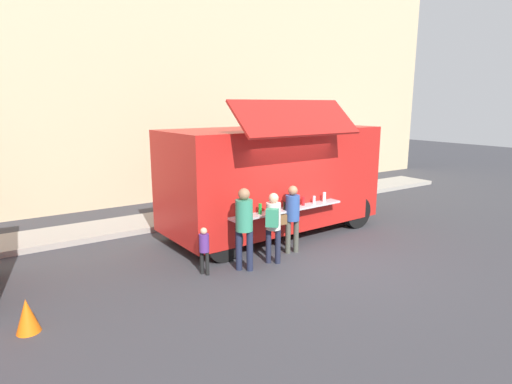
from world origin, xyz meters
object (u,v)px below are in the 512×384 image
at_px(customer_front_ordering, 292,213).
at_px(customer_mid_with_backpack, 273,221).
at_px(trash_bin, 318,187).
at_px(customer_rear_waiting, 244,222).
at_px(food_truck_main, 273,177).
at_px(traffic_cone_orange, 27,316).
at_px(child_near_queue, 204,247).

height_order(customer_front_ordering, customer_mid_with_backpack, customer_front_ordering).
distance_m(trash_bin, customer_rear_waiting, 7.19).
height_order(trash_bin, customer_front_ordering, customer_front_ordering).
xyz_separation_m(customer_mid_with_backpack, customer_rear_waiting, (-0.72, 0.03, 0.09)).
height_order(food_truck_main, trash_bin, food_truck_main).
xyz_separation_m(food_truck_main, traffic_cone_orange, (-6.19, -2.08, -1.29)).
bearing_deg(traffic_cone_orange, customer_rear_waiting, 3.35).
bearing_deg(traffic_cone_orange, child_near_queue, 8.61).
distance_m(food_truck_main, customer_front_ordering, 1.76).
xyz_separation_m(customer_front_ordering, child_near_queue, (-2.31, -0.03, -0.36)).
bearing_deg(traffic_cone_orange, customer_front_ordering, 5.39).
height_order(traffic_cone_orange, customer_mid_with_backpack, customer_mid_with_backpack).
bearing_deg(trash_bin, traffic_cone_orange, -156.14).
height_order(customer_front_ordering, customer_rear_waiting, customer_rear_waiting).
bearing_deg(customer_rear_waiting, traffic_cone_orange, 136.94).
xyz_separation_m(trash_bin, customer_mid_with_backpack, (-5.11, -4.20, 0.50)).
height_order(food_truck_main, customer_rear_waiting, food_truck_main).
xyz_separation_m(traffic_cone_orange, trash_bin, (9.95, 4.40, 0.21)).
bearing_deg(customer_rear_waiting, customer_mid_with_backpack, -49.10).
bearing_deg(customer_front_ordering, traffic_cone_orange, 107.12).
xyz_separation_m(customer_mid_with_backpack, child_near_queue, (-1.54, 0.29, -0.37)).
bearing_deg(traffic_cone_orange, trash_bin, 23.86).
height_order(food_truck_main, traffic_cone_orange, food_truck_main).
bearing_deg(traffic_cone_orange, food_truck_main, 18.57).
relative_size(food_truck_main, child_near_queue, 5.88).
bearing_deg(customer_mid_with_backpack, child_near_queue, 121.17).
xyz_separation_m(trash_bin, child_near_queue, (-6.65, -3.90, 0.12)).
relative_size(customer_mid_with_backpack, customer_rear_waiting, 0.89).
bearing_deg(customer_front_ordering, customer_rear_waiting, 112.64).
distance_m(trash_bin, customer_front_ordering, 5.83).
relative_size(trash_bin, customer_mid_with_backpack, 0.60).
relative_size(customer_rear_waiting, child_near_queue, 1.76).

